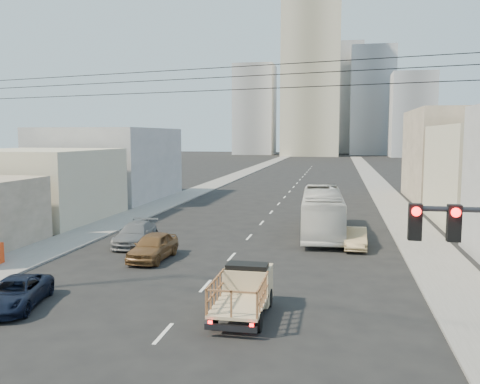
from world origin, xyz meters
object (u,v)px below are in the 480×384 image
(sedan_brown, at_px, (153,246))
(sedan_grey, at_px, (136,234))
(flatbed_pickup, at_px, (243,289))
(navy_pickup, at_px, (15,293))
(sedan_tan, at_px, (355,238))
(city_bus, at_px, (322,212))

(sedan_brown, height_order, sedan_grey, sedan_brown)
(flatbed_pickup, distance_m, sedan_grey, 14.92)
(flatbed_pickup, bearing_deg, navy_pickup, -174.54)
(flatbed_pickup, height_order, sedan_tan, flatbed_pickup)
(navy_pickup, bearing_deg, city_bus, 43.93)
(city_bus, bearing_deg, flatbed_pickup, -100.75)
(sedan_brown, bearing_deg, sedan_tan, 26.05)
(flatbed_pickup, relative_size, navy_pickup, 0.99)
(flatbed_pickup, height_order, city_bus, city_bus)
(flatbed_pickup, height_order, navy_pickup, flatbed_pickup)
(flatbed_pickup, bearing_deg, sedan_grey, 129.02)
(sedan_tan, height_order, sedan_grey, sedan_grey)
(sedan_brown, xyz_separation_m, sedan_tan, (11.63, 5.30, -0.13))
(navy_pickup, height_order, sedan_grey, sedan_grey)
(city_bus, bearing_deg, sedan_tan, -64.92)
(flatbed_pickup, distance_m, city_bus, 17.82)
(city_bus, distance_m, sedan_brown, 13.44)
(flatbed_pickup, height_order, sedan_brown, flatbed_pickup)
(city_bus, bearing_deg, sedan_grey, -155.69)
(sedan_tan, distance_m, sedan_grey, 14.28)
(city_bus, xyz_separation_m, sedan_brown, (-9.38, -9.59, -0.88))
(navy_pickup, distance_m, city_bus, 22.17)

